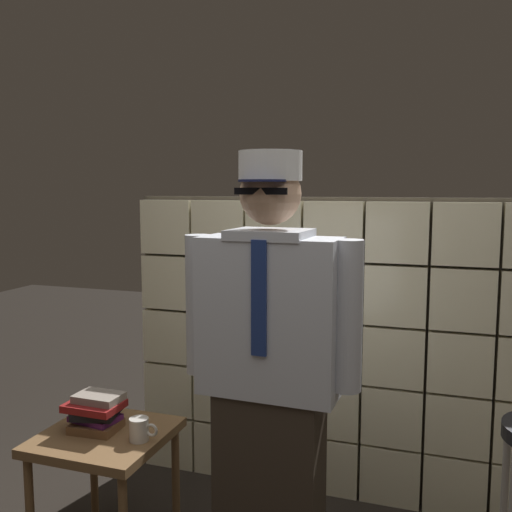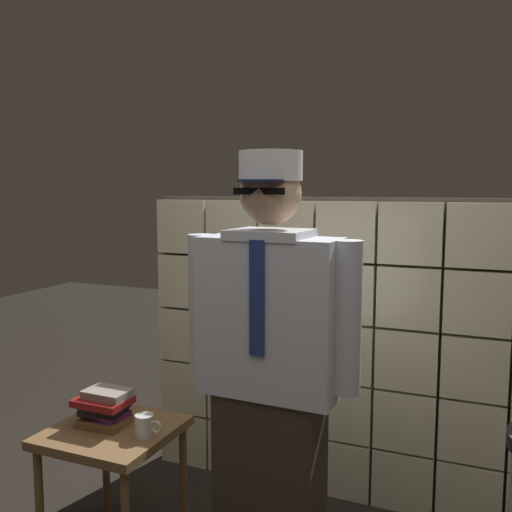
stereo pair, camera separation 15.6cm
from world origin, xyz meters
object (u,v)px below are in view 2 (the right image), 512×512
standing_person (270,375)px  book_stack (105,407)px  coffee_mug (145,426)px  side_table (113,444)px

standing_person → book_stack: (-0.79, 0.02, -0.26)m
book_stack → coffee_mug: 0.24m
standing_person → side_table: (-0.74, 0.01, -0.42)m
standing_person → book_stack: bearing=-179.7°
side_table → book_stack: bearing=166.8°
side_table → book_stack: book_stack is taller
side_table → book_stack: 0.16m
book_stack → coffee_mug: size_ratio=1.83×
standing_person → book_stack: 0.83m
side_table → coffee_mug: 0.22m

